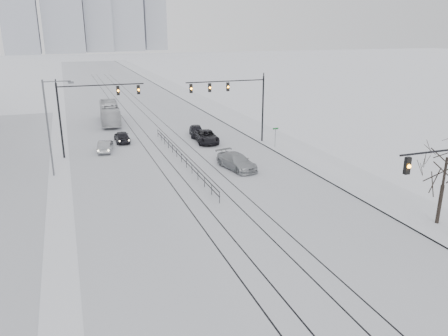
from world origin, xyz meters
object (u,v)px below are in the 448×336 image
bare_tree (446,165)px  box_truck (110,113)px  sedan_sb_outer (105,146)px  sedan_nb_front (206,137)px  sedan_nb_right (237,162)px  sedan_nb_far (196,131)px  sedan_sb_inner (122,137)px

bare_tree → box_truck: size_ratio=0.56×
sedan_sb_outer → sedan_nb_front: (12.02, 0.11, 0.08)m
sedan_sb_outer → sedan_nb_front: sedan_nb_front is taller
bare_tree → box_truck: bare_tree is taller
bare_tree → sedan_nb_right: size_ratio=1.15×
sedan_nb_right → sedan_nb_front: bearing=76.2°
box_truck → bare_tree: bearing=115.7°
bare_tree → sedan_nb_far: bearing=104.8°
sedan_nb_front → sedan_nb_far: 3.65m
sedan_sb_outer → sedan_nb_far: (11.86, 3.76, 0.06)m
sedan_nb_far → box_truck: size_ratio=0.39×
sedan_nb_front → box_truck: 18.65m
bare_tree → sedan_sb_inner: 36.63m
sedan_sb_inner → box_truck: size_ratio=0.38×
sedan_sb_outer → box_truck: 16.11m
bare_tree → sedan_nb_front: 29.51m
sedan_nb_right → sedan_nb_far: 14.79m
sedan_nb_front → box_truck: bearing=126.9°
sedan_nb_right → sedan_nb_far: size_ratio=1.26×
sedan_sb_outer → sedan_nb_front: 12.02m
sedan_nb_right → bare_tree: bearing=-74.8°
sedan_sb_inner → sedan_nb_far: (9.50, 0.01, 0.01)m
sedan_sb_inner → sedan_nb_right: size_ratio=0.78×
sedan_nb_front → sedan_sb_inner: bearing=164.4°
sedan_sb_outer → box_truck: (2.19, 15.94, 0.85)m
sedan_nb_far → box_truck: box_truck is taller
bare_tree → sedan_nb_front: size_ratio=1.15×
bare_tree → box_truck: bearing=112.3°
sedan_nb_front → sedan_nb_far: bearing=97.7°
bare_tree → box_truck: (-18.05, 43.93, -2.98)m
sedan_sb_inner → sedan_nb_far: sedan_nb_far is taller
sedan_sb_inner → sedan_nb_front: 10.33m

